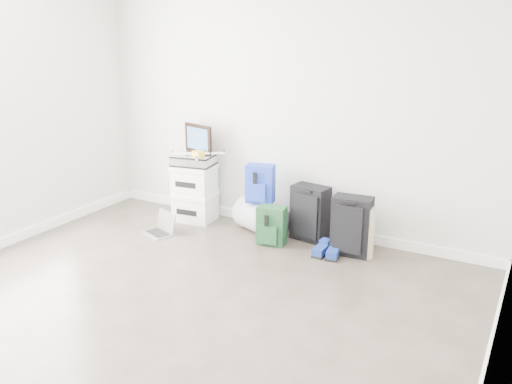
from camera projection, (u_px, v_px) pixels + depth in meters
The scene contains 14 objects.
ground at pixel (134, 337), 3.85m from camera, with size 5.00×5.00×0.00m, color #353026.
room_envelope at pixel (118, 93), 3.36m from camera, with size 4.52×5.02×2.71m.
boxes_stack at pixel (195, 193), 6.08m from camera, with size 0.48×0.41×0.64m.
briefcase at pixel (194, 160), 5.96m from camera, with size 0.43×0.32×0.13m, color #B2B2B7.
painting at pixel (198, 139), 5.98m from camera, with size 0.41×0.14×0.32m.
drone at pixel (198, 153), 5.88m from camera, with size 0.51×0.51×0.05m.
duffel_bag at pixel (261, 217), 5.75m from camera, with size 0.35×0.35×0.57m, color gray.
blue_backpack at pixel (260, 184), 5.61m from camera, with size 0.32×0.26×0.40m.
large_suitcase at pixel (310, 213), 5.53m from camera, with size 0.40×0.29×0.57m.
green_backpack at pixel (271, 226), 5.43m from camera, with size 0.30×0.24×0.39m.
carry_on at pixel (351, 226), 5.16m from camera, with size 0.38×0.27×0.58m.
shoes at pixel (328, 251), 5.20m from camera, with size 0.25×0.29×0.09m.
rolled_rug at pixel (366, 233), 5.12m from camera, with size 0.16×0.16×0.49m, color tan.
laptop at pixel (161, 228), 5.75m from camera, with size 0.38×0.32×0.23m.
Camera 1 is at (2.39, -2.53, 2.13)m, focal length 38.00 mm.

